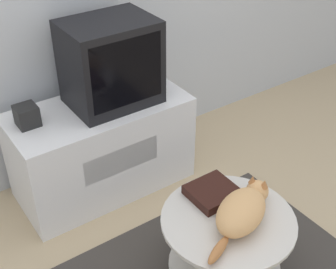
{
  "coord_description": "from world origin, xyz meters",
  "views": [
    {
      "loc": [
        -0.98,
        -1.04,
        1.9
      ],
      "look_at": [
        0.09,
        0.51,
        0.61
      ],
      "focal_mm": 50.0,
      "sensor_mm": 36.0,
      "label": 1
    }
  ],
  "objects_px": {
    "dvd_box": "(213,192)",
    "cat": "(242,210)",
    "speaker": "(27,116)",
    "tv": "(111,63)"
  },
  "relations": [
    {
      "from": "dvd_box",
      "to": "cat",
      "type": "bearing_deg",
      "value": -90.43
    },
    {
      "from": "speaker",
      "to": "dvd_box",
      "type": "relative_size",
      "value": 0.53
    },
    {
      "from": "tv",
      "to": "dvd_box",
      "type": "bearing_deg",
      "value": -86.89
    },
    {
      "from": "tv",
      "to": "speaker",
      "type": "relative_size",
      "value": 4.33
    },
    {
      "from": "cat",
      "to": "tv",
      "type": "bearing_deg",
      "value": 68.94
    },
    {
      "from": "dvd_box",
      "to": "cat",
      "type": "distance_m",
      "value": 0.21
    },
    {
      "from": "tv",
      "to": "cat",
      "type": "relative_size",
      "value": 0.98
    },
    {
      "from": "tv",
      "to": "dvd_box",
      "type": "height_order",
      "value": "tv"
    },
    {
      "from": "dvd_box",
      "to": "tv",
      "type": "bearing_deg",
      "value": 93.11
    },
    {
      "from": "tv",
      "to": "cat",
      "type": "bearing_deg",
      "value": -87.57
    }
  ]
}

